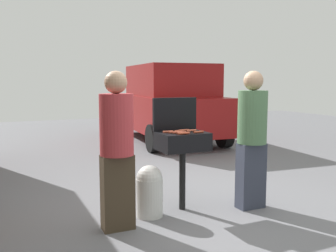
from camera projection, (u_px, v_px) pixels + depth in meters
name	position (u px, v px, depth m)	size (l,w,h in m)	color
ground_plane	(198.00, 209.00, 4.71)	(24.00, 24.00, 0.00)	slate
bbq_grill	(183.00, 144.00, 4.62)	(0.60, 0.44, 0.98)	black
grill_lid_open	(175.00, 114.00, 4.78)	(0.60, 0.05, 0.42)	black
hot_dog_0	(183.00, 133.00, 4.43)	(0.03, 0.03, 0.13)	#AD4228
hot_dog_1	(184.00, 130.00, 4.70)	(0.03, 0.03, 0.13)	#B74C33
hot_dog_2	(174.00, 132.00, 4.54)	(0.03, 0.03, 0.13)	#B74C33
hot_dog_3	(199.00, 132.00, 4.55)	(0.03, 0.03, 0.13)	#AD4228
hot_dog_4	(178.00, 132.00, 4.51)	(0.03, 0.03, 0.13)	#B74C33
hot_dog_5	(168.00, 132.00, 4.58)	(0.03, 0.03, 0.13)	#C6593D
hot_dog_6	(181.00, 133.00, 4.48)	(0.03, 0.03, 0.13)	#C6593D
hot_dog_7	(191.00, 130.00, 4.69)	(0.03, 0.03, 0.13)	#C6593D
hot_dog_8	(179.00, 131.00, 4.64)	(0.03, 0.03, 0.13)	#B74C33
hot_dog_9	(185.00, 133.00, 4.47)	(0.03, 0.03, 0.13)	#B74C33
propane_tank	(149.00, 190.00, 4.44)	(0.32, 0.32, 0.62)	silver
person_left	(117.00, 145.00, 3.97)	(0.36, 0.36, 1.71)	#3F3323
person_right	(252.00, 135.00, 4.67)	(0.36, 0.36, 1.73)	#333847
parked_minivan	(169.00, 103.00, 10.03)	(2.33, 4.55, 2.02)	maroon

